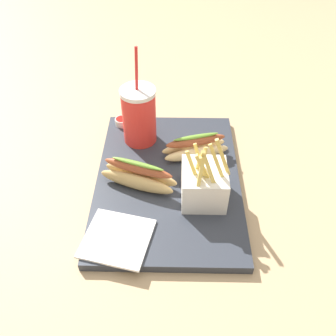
# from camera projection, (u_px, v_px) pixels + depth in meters

# --- Properties ---
(ground_plane) EXTENTS (2.40, 2.40, 0.02)m
(ground_plane) POSITION_uv_depth(u_px,v_px,m) (168.00, 187.00, 0.88)
(ground_plane) COLOR tan
(food_tray) EXTENTS (0.47, 0.33, 0.02)m
(food_tray) POSITION_uv_depth(u_px,v_px,m) (168.00, 181.00, 0.87)
(food_tray) COLOR #2D333D
(food_tray) RESTS_ON ground_plane
(soda_cup) EXTENTS (0.09, 0.09, 0.25)m
(soda_cup) POSITION_uv_depth(u_px,v_px,m) (139.00, 115.00, 0.91)
(soda_cup) COLOR red
(soda_cup) RESTS_ON food_tray
(fries_basket) EXTENTS (0.10, 0.10, 0.16)m
(fries_basket) POSITION_uv_depth(u_px,v_px,m) (204.00, 183.00, 0.79)
(fries_basket) COLOR white
(fries_basket) RESTS_ON food_tray
(hot_dog_1) EXTENTS (0.09, 0.17, 0.06)m
(hot_dog_1) POSITION_uv_depth(u_px,v_px,m) (195.00, 147.00, 0.90)
(hot_dog_1) COLOR #E5C689
(hot_dog_1) RESTS_ON food_tray
(hot_dog_2) EXTENTS (0.10, 0.18, 0.07)m
(hot_dog_2) POSITION_uv_depth(u_px,v_px,m) (139.00, 176.00, 0.83)
(hot_dog_2) COLOR tan
(hot_dog_2) RESTS_ON food_tray
(ketchup_cup_1) EXTENTS (0.03, 0.03, 0.02)m
(ketchup_cup_1) POSITION_uv_depth(u_px,v_px,m) (122.00, 121.00, 1.00)
(ketchup_cup_1) COLOR white
(ketchup_cup_1) RESTS_ON food_tray
(napkin_stack) EXTENTS (0.15, 0.15, 0.01)m
(napkin_stack) POSITION_uv_depth(u_px,v_px,m) (117.00, 238.00, 0.73)
(napkin_stack) COLOR white
(napkin_stack) RESTS_ON food_tray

